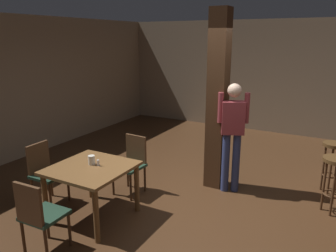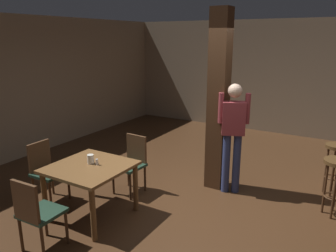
{
  "view_description": "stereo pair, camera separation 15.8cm",
  "coord_description": "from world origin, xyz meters",
  "px_view_note": "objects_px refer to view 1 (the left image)",
  "views": [
    {
      "loc": [
        1.66,
        -3.97,
        2.37
      ],
      "look_at": [
        -0.6,
        0.17,
        1.09
      ],
      "focal_mm": 35.0,
      "sensor_mm": 36.0,
      "label": 1
    },
    {
      "loc": [
        1.8,
        -3.89,
        2.37
      ],
      "look_at": [
        -0.6,
        0.17,
        1.09
      ],
      "focal_mm": 35.0,
      "sensor_mm": 36.0,
      "label": 2
    }
  ],
  "objects_px": {
    "chair_north": "(132,161)",
    "standing_person": "(232,130)",
    "chair_west": "(45,170)",
    "salt_shaker": "(98,163)",
    "dining_table": "(92,175)",
    "bar_stool_mid": "(332,156)",
    "chair_south": "(39,214)",
    "napkin_cup": "(92,160)",
    "bar_stool_near": "(336,171)"
  },
  "relations": [
    {
      "from": "bar_stool_near",
      "to": "chair_north",
      "type": "bearing_deg",
      "value": -163.84
    },
    {
      "from": "chair_west",
      "to": "chair_north",
      "type": "bearing_deg",
      "value": 44.77
    },
    {
      "from": "salt_shaker",
      "to": "chair_south",
      "type": "bearing_deg",
      "value": -92.35
    },
    {
      "from": "dining_table",
      "to": "bar_stool_near",
      "type": "distance_m",
      "value": 3.3
    },
    {
      "from": "bar_stool_mid",
      "to": "chair_west",
      "type": "bearing_deg",
      "value": -146.57
    },
    {
      "from": "napkin_cup",
      "to": "bar_stool_mid",
      "type": "distance_m",
      "value": 3.64
    },
    {
      "from": "chair_north",
      "to": "salt_shaker",
      "type": "xyz_separation_m",
      "value": [
        0.04,
        -0.81,
        0.27
      ]
    },
    {
      "from": "dining_table",
      "to": "napkin_cup",
      "type": "bearing_deg",
      "value": 123.82
    },
    {
      "from": "chair_north",
      "to": "bar_stool_mid",
      "type": "distance_m",
      "value": 3.11
    },
    {
      "from": "chair_north",
      "to": "standing_person",
      "type": "xyz_separation_m",
      "value": [
        1.34,
        0.77,
        0.5
      ]
    },
    {
      "from": "standing_person",
      "to": "bar_stool_near",
      "type": "relative_size",
      "value": 2.14
    },
    {
      "from": "dining_table",
      "to": "salt_shaker",
      "type": "bearing_deg",
      "value": 45.73
    },
    {
      "from": "standing_person",
      "to": "chair_south",
      "type": "bearing_deg",
      "value": -117.72
    },
    {
      "from": "chair_north",
      "to": "napkin_cup",
      "type": "relative_size",
      "value": 7.18
    },
    {
      "from": "salt_shaker",
      "to": "standing_person",
      "type": "xyz_separation_m",
      "value": [
        1.3,
        1.59,
        0.23
      ]
    },
    {
      "from": "chair_south",
      "to": "standing_person",
      "type": "height_order",
      "value": "standing_person"
    },
    {
      "from": "chair_north",
      "to": "chair_south",
      "type": "relative_size",
      "value": 1.0
    },
    {
      "from": "dining_table",
      "to": "chair_north",
      "type": "xyz_separation_m",
      "value": [
        0.02,
        0.88,
        -0.11
      ]
    },
    {
      "from": "standing_person",
      "to": "bar_stool_near",
      "type": "bearing_deg",
      "value": 1.56
    },
    {
      "from": "chair_west",
      "to": "bar_stool_mid",
      "type": "height_order",
      "value": "chair_west"
    },
    {
      "from": "napkin_cup",
      "to": "salt_shaker",
      "type": "height_order",
      "value": "napkin_cup"
    },
    {
      "from": "bar_stool_mid",
      "to": "chair_south",
      "type": "bearing_deg",
      "value": -129.76
    },
    {
      "from": "chair_west",
      "to": "salt_shaker",
      "type": "xyz_separation_m",
      "value": [
        0.94,
        0.08,
        0.27
      ]
    },
    {
      "from": "bar_stool_near",
      "to": "standing_person",
      "type": "bearing_deg",
      "value": -178.44
    },
    {
      "from": "salt_shaker",
      "to": "bar_stool_near",
      "type": "distance_m",
      "value": 3.21
    },
    {
      "from": "chair_west",
      "to": "dining_table",
      "type": "bearing_deg",
      "value": 0.71
    },
    {
      "from": "dining_table",
      "to": "napkin_cup",
      "type": "height_order",
      "value": "napkin_cup"
    },
    {
      "from": "dining_table",
      "to": "bar_stool_mid",
      "type": "relative_size",
      "value": 1.23
    },
    {
      "from": "napkin_cup",
      "to": "chair_south",
      "type": "bearing_deg",
      "value": -85.79
    },
    {
      "from": "chair_south",
      "to": "standing_person",
      "type": "distance_m",
      "value": 2.92
    },
    {
      "from": "standing_person",
      "to": "bar_stool_mid",
      "type": "height_order",
      "value": "standing_person"
    },
    {
      "from": "dining_table",
      "to": "chair_south",
      "type": "distance_m",
      "value": 0.9
    },
    {
      "from": "chair_north",
      "to": "napkin_cup",
      "type": "distance_m",
      "value": 0.87
    },
    {
      "from": "chair_north",
      "to": "bar_stool_near",
      "type": "bearing_deg",
      "value": 16.16
    },
    {
      "from": "chair_west",
      "to": "bar_stool_near",
      "type": "relative_size",
      "value": 1.11
    },
    {
      "from": "chair_west",
      "to": "standing_person",
      "type": "relative_size",
      "value": 0.52
    },
    {
      "from": "bar_stool_near",
      "to": "salt_shaker",
      "type": "bearing_deg",
      "value": -149.49
    },
    {
      "from": "standing_person",
      "to": "bar_stool_mid",
      "type": "bearing_deg",
      "value": 27.73
    },
    {
      "from": "dining_table",
      "to": "napkin_cup",
      "type": "distance_m",
      "value": 0.19
    },
    {
      "from": "salt_shaker",
      "to": "bar_stool_mid",
      "type": "height_order",
      "value": "salt_shaker"
    },
    {
      "from": "salt_shaker",
      "to": "bar_stool_near",
      "type": "relative_size",
      "value": 0.1
    },
    {
      "from": "chair_south",
      "to": "napkin_cup",
      "type": "height_order",
      "value": "chair_south"
    },
    {
      "from": "salt_shaker",
      "to": "napkin_cup",
      "type": "bearing_deg",
      "value": -178.04
    },
    {
      "from": "napkin_cup",
      "to": "salt_shaker",
      "type": "distance_m",
      "value": 0.11
    },
    {
      "from": "dining_table",
      "to": "chair_north",
      "type": "distance_m",
      "value": 0.89
    },
    {
      "from": "chair_south",
      "to": "dining_table",
      "type": "bearing_deg",
      "value": 91.74
    },
    {
      "from": "napkin_cup",
      "to": "dining_table",
      "type": "bearing_deg",
      "value": -56.18
    },
    {
      "from": "chair_north",
      "to": "standing_person",
      "type": "distance_m",
      "value": 1.62
    },
    {
      "from": "napkin_cup",
      "to": "bar_stool_near",
      "type": "xyz_separation_m",
      "value": [
        2.87,
        1.63,
        -0.19
      ]
    },
    {
      "from": "dining_table",
      "to": "napkin_cup",
      "type": "xyz_separation_m",
      "value": [
        -0.04,
        0.06,
        0.18
      ]
    }
  ]
}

